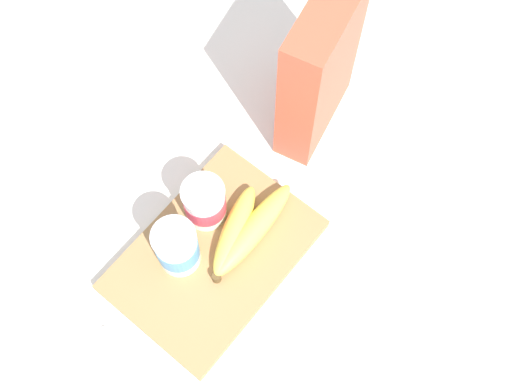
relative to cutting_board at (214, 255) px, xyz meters
name	(u,v)px	position (x,y,z in m)	size (l,w,h in m)	color
ground_plane	(214,257)	(0.00, 0.00, -0.01)	(2.40, 2.40, 0.00)	silver
cutting_board	(214,255)	(0.00, 0.00, 0.00)	(0.31, 0.21, 0.02)	#A37A4C
cereal_box	(319,71)	(0.29, 0.03, 0.13)	(0.18, 0.06, 0.28)	#D85138
yogurt_cup_front	(177,248)	(-0.04, 0.03, 0.06)	(0.06, 0.06, 0.10)	white
yogurt_cup_back	(205,202)	(0.04, 0.05, 0.05)	(0.07, 0.07, 0.08)	white
banana_bunch	(245,230)	(0.05, -0.02, 0.03)	(0.19, 0.09, 0.03)	#F0DB4D
spoon	(125,382)	(-0.22, -0.02, 0.00)	(0.07, 0.13, 0.01)	silver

